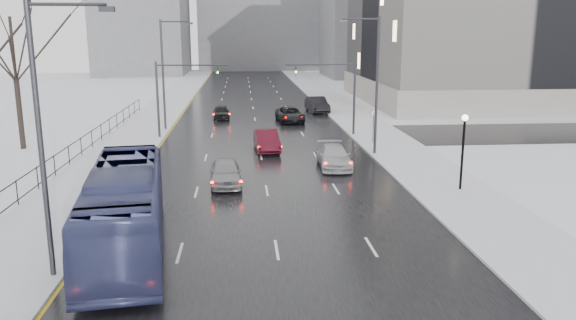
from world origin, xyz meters
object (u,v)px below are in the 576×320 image
object	(u,v)px
mast_signal_right	(342,89)
mast_signal_left	(170,90)
lamppost_r_mid	(463,141)
bus	(125,208)
tree_park_e	(24,150)
streetlight_l_far	(165,69)
sedan_right_cross	(290,115)
sedan_center_near	(226,172)
sedan_center_far	(221,112)
sedan_right_near	(267,141)
sedan_right_distant	(317,105)
streetlight_r_mid	(374,79)
no_uturn_sign	(374,116)
streetlight_l_near	(46,129)
sedan_right_far	(334,156)

from	to	relation	value
mast_signal_right	mast_signal_left	size ratio (longest dim) A/B	1.00
lamppost_r_mid	bus	bearing A→B (deg)	-157.20
tree_park_e	streetlight_l_far	distance (m)	14.01
sedan_right_cross	bus	bearing A→B (deg)	-110.90
streetlight_l_far	sedan_center_near	world-z (taller)	streetlight_l_far
tree_park_e	sedan_center_far	size ratio (longest dim) A/B	3.29
tree_park_e	sedan_center_near	bearing A→B (deg)	-36.15
mast_signal_right	sedan_center_far	world-z (taller)	mast_signal_right
mast_signal_left	sedan_right_cross	bearing A→B (deg)	36.64
sedan_right_near	sedan_right_distant	distance (m)	21.67
streetlight_r_mid	sedan_right_distant	bearing A→B (deg)	92.58
sedan_right_near	tree_park_e	bearing A→B (deg)	170.33
tree_park_e	mast_signal_left	size ratio (longest dim) A/B	2.08
no_uturn_sign	mast_signal_left	bearing A→B (deg)	166.40
sedan_right_distant	streetlight_l_near	bearing A→B (deg)	-116.01
tree_park_e	no_uturn_sign	distance (m)	27.50
tree_park_e	mast_signal_right	size ratio (longest dim) A/B	2.08
lamppost_r_mid	sedan_center_far	distance (m)	32.24
no_uturn_sign	sedan_right_near	world-z (taller)	no_uturn_sign
mast_signal_left	no_uturn_sign	world-z (taller)	mast_signal_left
sedan_right_cross	sedan_center_near	bearing A→B (deg)	-108.55
mast_signal_right	mast_signal_left	xyz separation A→B (m)	(-14.65, 0.00, 0.00)
tree_park_e	sedan_right_near	world-z (taller)	tree_park_e
sedan_center_near	sedan_right_cross	distance (m)	24.33
sedan_right_distant	sedan_center_near	bearing A→B (deg)	-113.73
mast_signal_left	sedan_center_near	world-z (taller)	mast_signal_left
streetlight_r_mid	bus	size ratio (longest dim) A/B	0.81
streetlight_l_far	sedan_right_far	distance (m)	20.86
sedan_right_far	bus	bearing A→B (deg)	-127.31
lamppost_r_mid	bus	world-z (taller)	lamppost_r_mid
mast_signal_right	sedan_right_cross	size ratio (longest dim) A/B	1.23
sedan_center_far	sedan_right_cross	bearing A→B (deg)	-23.96
sedan_right_far	streetlight_l_far	bearing A→B (deg)	131.14
mast_signal_right	sedan_right_far	size ratio (longest dim) A/B	1.29
sedan_right_near	sedan_right_far	size ratio (longest dim) A/B	0.96
bus	sedan_right_near	xyz separation A→B (m)	(6.74, 19.29, -0.94)
sedan_right_distant	bus	bearing A→B (deg)	-114.80
streetlight_r_mid	sedan_center_near	bearing A→B (deg)	-144.31
tree_park_e	mast_signal_left	world-z (taller)	tree_park_e
sedan_right_near	sedan_right_far	xyz separation A→B (m)	(4.24, -5.69, -0.06)
sedan_center_near	no_uturn_sign	bearing A→B (deg)	42.13
streetlight_r_mid	sedan_right_distant	world-z (taller)	streetlight_r_mid
sedan_right_far	sedan_right_distant	distance (m)	26.43
tree_park_e	streetlight_l_near	size ratio (longest dim) A/B	1.35
streetlight_r_mid	streetlight_l_far	bearing A→B (deg)	143.70
tree_park_e	no_uturn_sign	xyz separation A→B (m)	(27.40, 0.00, 2.30)
tree_park_e	streetlight_r_mid	xyz separation A→B (m)	(26.37, -4.00, 5.62)
sedan_right_far	lamppost_r_mid	bearing A→B (deg)	-43.79
streetlight_l_far	sedan_center_far	xyz separation A→B (m)	(4.67, 6.71, -4.88)
sedan_right_distant	mast_signal_left	bearing A→B (deg)	-140.88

